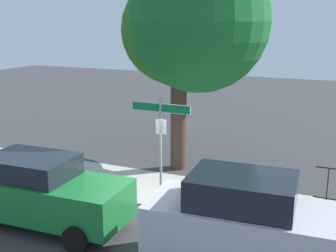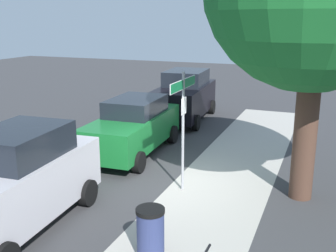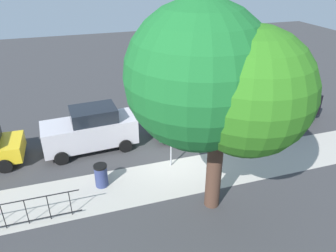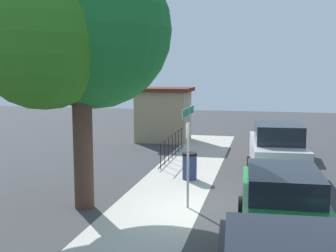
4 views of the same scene
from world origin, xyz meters
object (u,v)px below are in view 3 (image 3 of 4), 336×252
at_px(car_silver, 91,129).
at_px(shade_tree, 213,83).
at_px(car_black, 279,103).
at_px(trash_bin, 101,175).
at_px(street_sign, 171,121).
at_px(car_green, 196,117).

bearing_deg(car_silver, shade_tree, 117.46).
bearing_deg(shade_tree, car_black, -140.80).
height_order(car_silver, trash_bin, car_silver).
distance_m(street_sign, car_silver, 4.27).
height_order(car_black, trash_bin, car_black).
xyz_separation_m(car_black, car_green, (5.02, -0.00, -0.15)).
bearing_deg(car_green, trash_bin, 26.69).
distance_m(street_sign, trash_bin, 3.64).
relative_size(street_sign, car_silver, 0.70).
height_order(car_black, car_green, car_black).
distance_m(car_silver, trash_bin, 3.12).
height_order(street_sign, trash_bin, street_sign).
bearing_deg(car_black, car_green, -4.19).
xyz_separation_m(car_black, car_silver, (10.48, -0.04, -0.01)).
height_order(car_green, car_silver, car_silver).
bearing_deg(car_silver, trash_bin, 87.25).
xyz_separation_m(shade_tree, car_green, (-1.97, -5.71, -4.08)).
relative_size(shade_tree, trash_bin, 7.59).
bearing_deg(trash_bin, car_black, -163.81).
relative_size(car_green, car_silver, 1.04).
bearing_deg(car_green, car_black, 177.33).
bearing_deg(street_sign, car_silver, -38.60).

